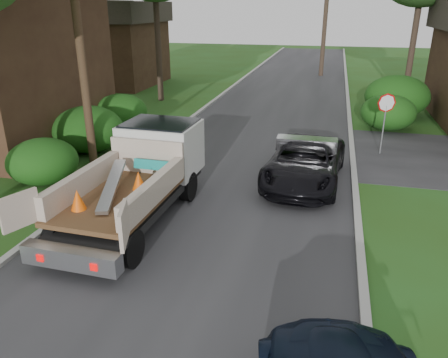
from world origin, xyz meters
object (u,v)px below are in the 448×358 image
house_left_far (109,42)px  black_pickup (305,162)px  stop_sign (386,111)px  utility_pole (77,21)px  flatbed_truck (146,168)px

house_left_far → black_pickup: (15.90, -16.82, -2.33)m
stop_sign → utility_pole: bearing=-159.4°
flatbed_truck → black_pickup: flatbed_truck is taller
utility_pole → black_pickup: (7.88, 0.20, -4.46)m
house_left_far → black_pickup: 23.27m
stop_sign → utility_pole: 11.91m
utility_pole → flatbed_truck: 6.04m
flatbed_truck → stop_sign: bearing=46.3°
house_left_far → black_pickup: bearing=-46.6°
stop_sign → black_pickup: size_ratio=0.48×
house_left_far → black_pickup: house_left_far is taller
house_left_far → flatbed_truck: house_left_far is taller
utility_pole → house_left_far: 18.93m
utility_pole → flatbed_truck: (3.50, -3.01, -3.89)m
utility_pole → flatbed_truck: bearing=-40.7°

